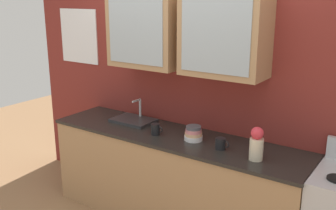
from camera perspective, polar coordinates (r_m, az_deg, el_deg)
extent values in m
cube|color=maroon|center=(3.79, 3.99, 3.66)|extent=(4.20, 0.10, 2.68)
cube|color=#A87F56|center=(3.76, -3.11, 11.00)|extent=(0.73, 0.35, 0.71)
cube|color=#9EADB7|center=(3.62, -4.85, 10.78)|extent=(0.62, 0.01, 0.61)
cube|color=#A87F56|center=(3.33, 8.28, 10.24)|extent=(0.73, 0.35, 0.71)
cube|color=#9EADB7|center=(3.17, 6.82, 10.02)|extent=(0.62, 0.01, 0.61)
cube|color=white|center=(4.65, -12.89, 9.77)|extent=(0.57, 0.01, 0.61)
cube|color=#A87F56|center=(3.80, 0.86, -10.90)|extent=(2.52, 0.61, 0.85)
cube|color=black|center=(3.63, 0.89, -4.65)|extent=(2.54, 0.64, 0.03)
cube|color=#2D2D30|center=(4.01, -5.10, -2.24)|extent=(0.43, 0.29, 0.03)
cylinder|color=silver|center=(4.06, -4.09, -0.41)|extent=(0.02, 0.02, 0.18)
cylinder|color=silver|center=(3.99, -4.64, 0.65)|extent=(0.02, 0.12, 0.02)
cylinder|color=white|center=(3.50, 3.73, -4.80)|extent=(0.16, 0.16, 0.04)
cylinder|color=#E0AD7F|center=(3.49, 3.74, -4.33)|extent=(0.15, 0.15, 0.04)
cylinder|color=#D87F84|center=(3.48, 3.75, -3.85)|extent=(0.14, 0.14, 0.04)
cylinder|color=#4C4C54|center=(3.47, 3.76, -3.39)|extent=(0.13, 0.13, 0.04)
cylinder|color=beige|center=(3.15, 12.76, -6.30)|extent=(0.11, 0.11, 0.18)
sphere|color=#D8333F|center=(3.10, 12.91, -4.04)|extent=(0.10, 0.10, 0.10)
cylinder|color=black|center=(3.62, -1.86, -3.56)|extent=(0.08, 0.08, 0.10)
torus|color=black|center=(3.59, -1.25, -3.63)|extent=(0.06, 0.01, 0.06)
cylinder|color=black|center=(3.32, 7.66, -5.62)|extent=(0.09, 0.09, 0.10)
torus|color=black|center=(3.29, 8.45, -5.71)|extent=(0.06, 0.01, 0.06)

